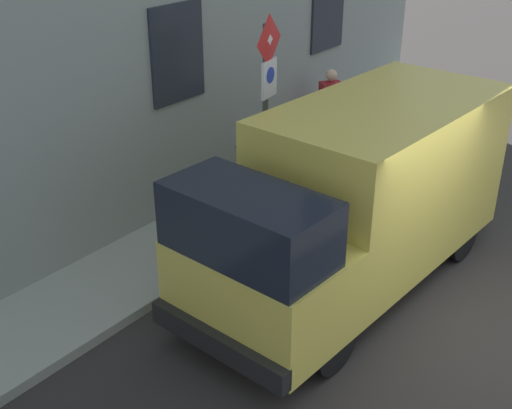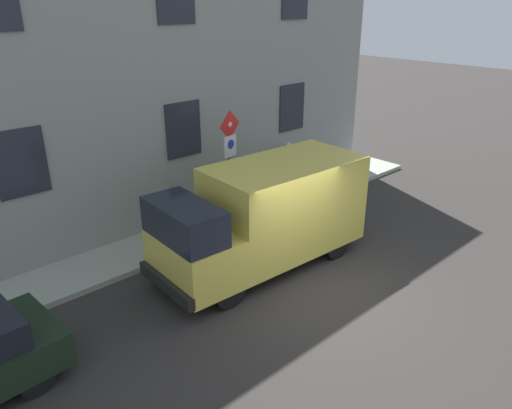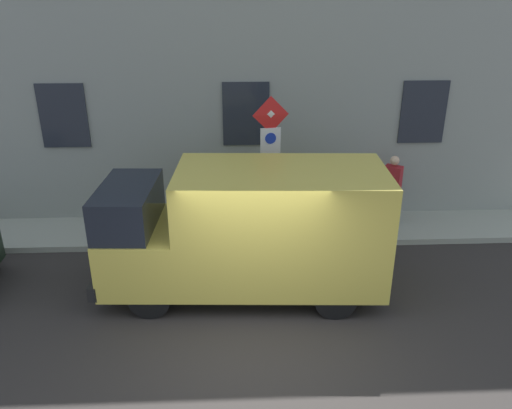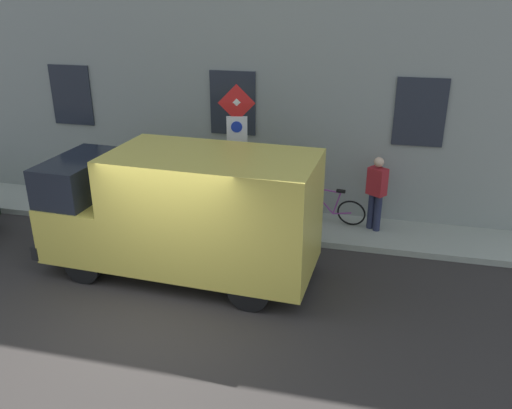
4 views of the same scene
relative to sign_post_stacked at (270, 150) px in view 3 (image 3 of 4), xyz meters
The scene contains 9 objects.
ground_plane 4.14m from the sign_post_stacked, behind, with size 80.00×80.00×0.00m, color #2F2C29.
sidewalk_slab 2.34m from the sign_post_stacked, 39.31° to the left, with size 1.60×17.48×0.14m, color #A0A697.
building_facade 2.70m from the sign_post_stacked, 15.48° to the left, with size 0.75×15.48×8.58m.
sign_post_stacked is the anchor object (origin of this frame).
delivery_van 2.21m from the sign_post_stacked, 164.50° to the left, with size 2.26×5.42×2.50m.
bicycle_purple 2.77m from the sign_post_stacked, 66.84° to the right, with size 0.48×1.72×0.89m.
bicycle_orange 2.16m from the sign_post_stacked, 47.79° to the right, with size 0.47×1.71×0.89m.
pedestrian 3.32m from the sign_post_stacked, 76.26° to the right, with size 0.44×0.48×1.72m.
litter_bin 1.70m from the sign_post_stacked, 11.02° to the right, with size 0.44×0.44×0.90m, color #2D5133.
Camera 3 is at (-6.96, 0.29, 5.47)m, focal length 35.25 mm.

